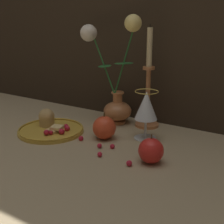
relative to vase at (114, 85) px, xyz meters
name	(u,v)px	position (x,y,z in m)	size (l,w,h in m)	color
ground_plane	(111,139)	(0.08, -0.14, -0.14)	(2.40, 2.40, 0.00)	#9E8966
vase	(114,85)	(0.00, 0.00, 0.00)	(0.23, 0.10, 0.39)	#B77042
plate_with_pastries	(50,127)	(-0.14, -0.19, -0.13)	(0.22, 0.22, 0.07)	gold
wine_glass	(146,107)	(0.17, -0.08, -0.04)	(0.08, 0.08, 0.16)	silver
candlestick	(148,94)	(0.12, 0.03, -0.02)	(0.09, 0.09, 0.36)	#B77042
apple_beside_vase	(104,128)	(0.06, -0.15, -0.11)	(0.08, 0.08, 0.09)	#D14223
apple_near_glass	(151,151)	(0.26, -0.23, -0.11)	(0.07, 0.07, 0.08)	red
berry_near_plate	(81,138)	(0.00, -0.21, -0.14)	(0.02, 0.02, 0.02)	#AD192D
berry_front_center	(100,154)	(0.12, -0.27, -0.14)	(0.01, 0.01, 0.01)	#AD192D
berry_by_glass_stem	(129,163)	(0.22, -0.28, -0.14)	(0.02, 0.02, 0.02)	#AD192D
berry_under_candlestick	(112,146)	(0.12, -0.21, -0.14)	(0.01, 0.01, 0.01)	#AD192D
berry_far_right	(99,146)	(0.08, -0.22, -0.14)	(0.01, 0.01, 0.01)	#AD192D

